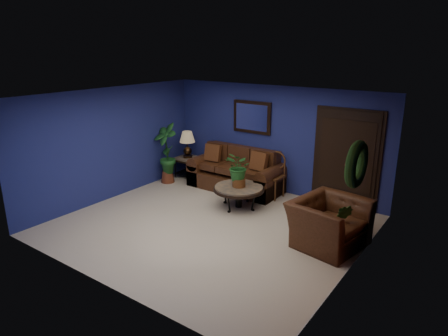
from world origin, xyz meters
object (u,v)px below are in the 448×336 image
Objects in this scene: coffee_table at (239,189)px; end_table at (188,162)px; armchair at (329,223)px; sofa at (237,175)px; table_lamp at (187,141)px; side_chair at (274,172)px.

end_table reaches higher than coffee_table.
coffee_table is at bearing 87.56° from armchair.
armchair reaches higher than end_table.
table_lamp is at bearing -178.68° from sofa.
sofa is 2.16× the size of side_chair.
table_lamp is at bearing 82.31° from armchair.
side_chair is 2.45m from armchair.
coffee_table is 2.27m from armchair.
side_chair is at bearing 1.75° from table_lamp.
table_lamp reaches higher than sofa.
table_lamp reaches higher than end_table.
sofa reaches higher than coffee_table.
table_lamp is 0.53× the size of armchair.
sofa is at bearing 1.32° from end_table.
end_table is 0.57× the size of side_chair.
armchair is at bearing -27.00° from sofa.
armchair is at bearing -36.92° from side_chair.
sofa is at bearing 1.32° from table_lamp.
table_lamp is 4.71m from armchair.
side_chair reaches higher than armchair.
sofa is 3.82× the size of end_table.
side_chair is at bearing 61.74° from armchair.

